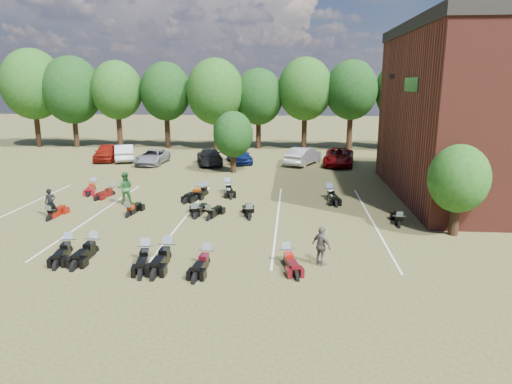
# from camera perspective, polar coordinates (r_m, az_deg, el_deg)

# --- Properties ---
(ground) EXTENTS (160.00, 160.00, 0.00)m
(ground) POSITION_cam_1_polar(r_m,az_deg,el_deg) (21.88, -2.84, -5.48)
(ground) COLOR brown
(ground) RESTS_ON ground
(car_0) EXTENTS (2.62, 4.85, 1.57)m
(car_0) POSITION_cam_1_polar(r_m,az_deg,el_deg) (44.76, -18.15, 4.75)
(car_0) COLOR maroon
(car_0) RESTS_ON ground
(car_1) EXTENTS (3.17, 4.94, 1.54)m
(car_1) POSITION_cam_1_polar(r_m,az_deg,el_deg) (44.18, -16.16, 4.76)
(car_1) COLOR #BABBBF
(car_1) RESTS_ON ground
(car_2) EXTENTS (2.29, 4.74, 1.30)m
(car_2) POSITION_cam_1_polar(r_m,az_deg,el_deg) (41.74, -12.83, 4.31)
(car_2) COLOR gray
(car_2) RESTS_ON ground
(car_3) EXTENTS (3.27, 5.37, 1.46)m
(car_3) POSITION_cam_1_polar(r_m,az_deg,el_deg) (40.69, -5.82, 4.45)
(car_3) COLOR black
(car_3) RESTS_ON ground
(car_4) EXTENTS (3.09, 4.56, 1.44)m
(car_4) POSITION_cam_1_polar(r_m,az_deg,el_deg) (41.35, -2.10, 4.65)
(car_4) COLOR #0B1953
(car_4) RESTS_ON ground
(car_5) EXTENTS (3.43, 4.98, 1.55)m
(car_5) POSITION_cam_1_polar(r_m,az_deg,el_deg) (40.65, 5.91, 4.51)
(car_5) COLOR #B3B2AE
(car_5) RESTS_ON ground
(car_6) EXTENTS (3.20, 5.65, 1.49)m
(car_6) POSITION_cam_1_polar(r_m,az_deg,el_deg) (40.73, 10.32, 4.34)
(car_6) COLOR #5E0507
(car_6) RESTS_ON ground
(car_7) EXTENTS (3.14, 4.89, 1.32)m
(car_7) POSITION_cam_1_polar(r_m,az_deg,el_deg) (40.72, 17.07, 3.83)
(car_7) COLOR #36363B
(car_7) RESTS_ON ground
(person_black) EXTENTS (0.68, 0.62, 1.55)m
(person_black) POSITION_cam_1_polar(r_m,az_deg,el_deg) (27.09, -24.31, -1.24)
(person_black) COLOR black
(person_black) RESTS_ON ground
(person_green) EXTENTS (1.10, 0.94, 1.95)m
(person_green) POSITION_cam_1_polar(r_m,az_deg,el_deg) (28.32, -16.06, 0.48)
(person_green) COLOR #235F26
(person_green) RESTS_ON ground
(person_grey) EXTENTS (0.94, 0.96, 1.62)m
(person_grey) POSITION_cam_1_polar(r_m,az_deg,el_deg) (18.39, 8.18, -6.70)
(person_grey) COLOR #5D5650
(person_grey) RESTS_ON ground
(motorcycle_1) EXTENTS (1.10, 2.36, 1.26)m
(motorcycle_1) POSITION_cam_1_polar(r_m,az_deg,el_deg) (21.28, -22.34, -7.10)
(motorcycle_1) COLOR black
(motorcycle_1) RESTS_ON ground
(motorcycle_2) EXTENTS (0.80, 2.40, 1.33)m
(motorcycle_2) POSITION_cam_1_polar(r_m,az_deg,el_deg) (20.90, -19.58, -7.22)
(motorcycle_2) COLOR black
(motorcycle_2) RESTS_ON ground
(motorcycle_3) EXTENTS (0.82, 2.50, 1.39)m
(motorcycle_3) POSITION_cam_1_polar(r_m,az_deg,el_deg) (19.36, -10.99, -8.33)
(motorcycle_3) COLOR black
(motorcycle_3) RESTS_ON ground
(motorcycle_4) EXTENTS (1.17, 2.44, 1.30)m
(motorcycle_4) POSITION_cam_1_polar(r_m,az_deg,el_deg) (19.45, -13.56, -8.36)
(motorcycle_4) COLOR black
(motorcycle_4) RESTS_ON ground
(motorcycle_5) EXTENTS (0.89, 2.27, 1.24)m
(motorcycle_5) POSITION_cam_1_polar(r_m,az_deg,el_deg) (18.64, -6.20, -9.02)
(motorcycle_5) COLOR black
(motorcycle_5) RESTS_ON ground
(motorcycle_6) EXTENTS (1.20, 2.25, 1.20)m
(motorcycle_6) POSITION_cam_1_polar(r_m,az_deg,el_deg) (18.74, 3.82, -8.85)
(motorcycle_6) COLOR #4B0A10
(motorcycle_6) RESTS_ON ground
(motorcycle_7) EXTENTS (0.74, 2.11, 1.17)m
(motorcycle_7) POSITION_cam_1_polar(r_m,az_deg,el_deg) (26.63, -24.36, -3.21)
(motorcycle_7) COLOR maroon
(motorcycle_7) RESTS_ON ground
(motorcycle_8) EXTENTS (0.86, 2.14, 1.16)m
(motorcycle_8) POSITION_cam_1_polar(r_m,az_deg,el_deg) (25.83, -15.64, -2.98)
(motorcycle_8) COLOR black
(motorcycle_8) RESTS_ON ground
(motorcycle_9) EXTENTS (1.00, 2.11, 1.13)m
(motorcycle_9) POSITION_cam_1_polar(r_m,az_deg,el_deg) (24.85, -7.72, -3.24)
(motorcycle_9) COLOR black
(motorcycle_9) RESTS_ON ground
(motorcycle_10) EXTENTS (0.91, 2.17, 1.18)m
(motorcycle_10) POSITION_cam_1_polar(r_m,az_deg,el_deg) (24.90, -7.41, -3.20)
(motorcycle_10) COLOR black
(motorcycle_10) RESTS_ON ground
(motorcycle_11) EXTENTS (1.17, 2.16, 1.15)m
(motorcycle_11) POSITION_cam_1_polar(r_m,az_deg,el_deg) (24.46, -5.87, -3.46)
(motorcycle_11) COLOR black
(motorcycle_11) RESTS_ON ground
(motorcycle_12) EXTENTS (1.01, 2.29, 1.23)m
(motorcycle_12) POSITION_cam_1_polar(r_m,az_deg,el_deg) (24.43, -0.84, -3.41)
(motorcycle_12) COLOR black
(motorcycle_12) RESTS_ON ground
(motorcycle_13) EXTENTS (0.86, 2.12, 1.15)m
(motorcycle_13) POSITION_cam_1_polar(r_m,az_deg,el_deg) (24.27, 17.38, -4.17)
(motorcycle_13) COLOR black
(motorcycle_13) RESTS_ON ground
(motorcycle_14) EXTENTS (1.16, 2.10, 1.12)m
(motorcycle_14) POSITION_cam_1_polar(r_m,az_deg,el_deg) (31.02, -17.53, -0.37)
(motorcycle_14) COLOR #4E0B0B
(motorcycle_14) RESTS_ON ground
(motorcycle_15) EXTENTS (1.16, 2.34, 1.25)m
(motorcycle_15) POSITION_cam_1_polar(r_m,az_deg,el_deg) (32.68, -19.59, 0.17)
(motorcycle_15) COLOR maroon
(motorcycle_15) RESTS_ON ground
(motorcycle_16) EXTENTS (1.09, 2.26, 1.21)m
(motorcycle_16) POSITION_cam_1_polar(r_m,az_deg,el_deg) (29.87, -6.27, -0.33)
(motorcycle_16) COLOR black
(motorcycle_16) RESTS_ON ground
(motorcycle_17) EXTENTS (1.45, 2.49, 1.32)m
(motorcycle_17) POSITION_cam_1_polar(r_m,az_deg,el_deg) (29.34, -7.02, -0.60)
(motorcycle_17) COLOR black
(motorcycle_17) RESTS_ON ground
(motorcycle_18) EXTENTS (1.31, 2.53, 1.35)m
(motorcycle_18) POSITION_cam_1_polar(r_m,az_deg,el_deg) (30.41, -3.54, -0.02)
(motorcycle_18) COLOR black
(motorcycle_18) RESTS_ON ground
(motorcycle_19) EXTENTS (1.11, 2.56, 1.38)m
(motorcycle_19) POSITION_cam_1_polar(r_m,az_deg,el_deg) (29.02, 9.14, -0.83)
(motorcycle_19) COLOR black
(motorcycle_19) RESTS_ON ground
(tree_line) EXTENTS (56.00, 6.00, 9.79)m
(tree_line) POSITION_cam_1_polar(r_m,az_deg,el_deg) (49.65, 0.31, 12.64)
(tree_line) COLOR black
(tree_line) RESTS_ON ground
(young_tree_near_building) EXTENTS (2.80, 2.80, 4.16)m
(young_tree_near_building) POSITION_cam_1_polar(r_m,az_deg,el_deg) (23.28, 24.00, 1.53)
(young_tree_near_building) COLOR black
(young_tree_near_building) RESTS_ON ground
(young_tree_midfield) EXTENTS (3.20, 3.20, 4.70)m
(young_tree_midfield) POSITION_cam_1_polar(r_m,az_deg,el_deg) (36.54, -2.88, 7.21)
(young_tree_midfield) COLOR black
(young_tree_midfield) RESTS_ON ground
(parking_lines) EXTENTS (20.10, 14.00, 0.01)m
(parking_lines) POSITION_cam_1_polar(r_m,az_deg,el_deg) (25.23, -8.74, -3.01)
(parking_lines) COLOR silver
(parking_lines) RESTS_ON ground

